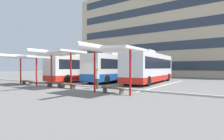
{
  "coord_description": "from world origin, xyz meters",
  "views": [
    {
      "loc": [
        12.35,
        -11.74,
        1.79
      ],
      "look_at": [
        2.52,
        2.61,
        1.57
      ],
      "focal_mm": 28.58,
      "sensor_mm": 36.0,
      "label": 1
    }
  ],
  "objects": [
    {
      "name": "lane_stripe_3",
      "position": [
        6.48,
        6.88,
        0.0
      ],
      "size": [
        0.16,
        14.0,
        0.01
      ],
      "primitive_type": "cube",
      "color": "white",
      "rests_on": "ground"
    },
    {
      "name": "terminal_building",
      "position": [
        0.03,
        29.68,
        9.86
      ],
      "size": [
        43.72,
        11.81,
        22.46
      ],
      "color": "#C6B293",
      "rests_on": "ground"
    },
    {
      "name": "waiting_shelter_0",
      "position": [
        -5.43,
        -1.59,
        2.87
      ],
      "size": [
        3.96,
        4.39,
        3.13
      ],
      "color": "red",
      "rests_on": "ground"
    },
    {
      "name": "waiting_shelter_2",
      "position": [
        5.41,
        -1.98,
        2.99
      ],
      "size": [
        3.96,
        4.7,
        3.22
      ],
      "color": "red",
      "rests_on": "ground"
    },
    {
      "name": "bench_2",
      "position": [
        0.56,
        -1.25,
        0.34
      ],
      "size": [
        1.8,
        0.59,
        0.45
      ],
      "color": "brown",
      "rests_on": "ground"
    },
    {
      "name": "waiting_shelter_1",
      "position": [
        -0.34,
        -1.56,
        3.01
      ],
      "size": [
        3.61,
        4.66,
        3.25
      ],
      "color": "red",
      "rests_on": "ground"
    },
    {
      "name": "lane_stripe_0",
      "position": [
        -6.48,
        6.88,
        0.0
      ],
      "size": [
        0.16,
        14.0,
        0.01
      ],
      "primitive_type": "cube",
      "color": "white",
      "rests_on": "ground"
    },
    {
      "name": "coach_bus_0",
      "position": [
        -4.24,
        6.02,
        1.71
      ],
      "size": [
        3.02,
        11.12,
        3.64
      ],
      "color": "silver",
      "rests_on": "ground"
    },
    {
      "name": "bench_3",
      "position": [
        5.41,
        -1.51,
        0.34
      ],
      "size": [
        1.78,
        0.54,
        0.45
      ],
      "color": "brown",
      "rests_on": "ground"
    },
    {
      "name": "coach_bus_2",
      "position": [
        4.09,
        8.34,
        1.77
      ],
      "size": [
        3.4,
        11.62,
        3.75
      ],
      "color": "silver",
      "rests_on": "ground"
    },
    {
      "name": "bench_1",
      "position": [
        -1.24,
        -1.29,
        0.34
      ],
      "size": [
        1.69,
        0.52,
        0.45
      ],
      "color": "brown",
      "rests_on": "ground"
    },
    {
      "name": "bench_0",
      "position": [
        -5.43,
        -1.43,
        0.33
      ],
      "size": [
        1.63,
        0.42,
        0.45
      ],
      "color": "brown",
      "rests_on": "ground"
    },
    {
      "name": "lane_stripe_2",
      "position": [
        2.16,
        6.88,
        0.0
      ],
      "size": [
        0.16,
        14.0,
        0.01
      ],
      "primitive_type": "cube",
      "color": "white",
      "rests_on": "ground"
    },
    {
      "name": "waiting_passenger_0",
      "position": [
        2.76,
        0.01,
        1.01
      ],
      "size": [
        0.55,
        0.43,
        1.74
      ],
      "color": "brown",
      "rests_on": "ground"
    },
    {
      "name": "lane_stripe_1",
      "position": [
        -2.16,
        6.88,
        0.0
      ],
      "size": [
        0.16,
        14.0,
        0.01
      ],
      "primitive_type": "cube",
      "color": "white",
      "rests_on": "ground"
    },
    {
      "name": "coach_bus_1",
      "position": [
        -0.25,
        8.14,
        1.7
      ],
      "size": [
        2.65,
        11.79,
        3.67
      ],
      "color": "silver",
      "rests_on": "ground"
    },
    {
      "name": "platform_kerb",
      "position": [
        0.0,
        0.61,
        0.06
      ],
      "size": [
        44.0,
        0.24,
        0.12
      ],
      "primitive_type": "cube",
      "color": "#ADADA8",
      "rests_on": "ground"
    },
    {
      "name": "ground_plane",
      "position": [
        0.0,
        0.0,
        0.0
      ],
      "size": [
        160.0,
        160.0,
        0.0
      ],
      "primitive_type": "plane",
      "color": "slate"
    }
  ]
}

